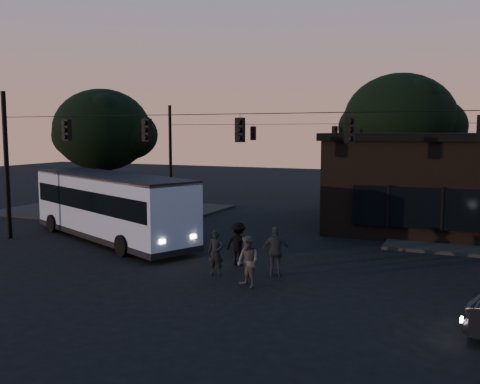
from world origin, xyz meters
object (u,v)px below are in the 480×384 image
at_px(bus, 110,203).
at_px(pedestrian_a, 216,253).
at_px(pedestrian_b, 248,262).
at_px(pedestrian_d, 238,244).
at_px(pedestrian_c, 276,251).
at_px(building, 477,182).

relative_size(bus, pedestrian_a, 6.79).
height_order(bus, pedestrian_b, bus).
bearing_deg(pedestrian_d, pedestrian_b, 129.46).
distance_m(bus, pedestrian_d, 8.30).
xyz_separation_m(pedestrian_a, pedestrian_c, (2.14, 0.83, 0.08)).
bearing_deg(bus, pedestrian_a, -1.43).
xyz_separation_m(pedestrian_c, pedestrian_d, (-1.99, 0.97, -0.06)).
bearing_deg(pedestrian_c, pedestrian_b, 56.09).
distance_m(pedestrian_b, pedestrian_c, 1.78).
height_order(building, pedestrian_a, building).
relative_size(pedestrian_a, pedestrian_d, 0.98).
height_order(bus, pedestrian_c, bus).
bearing_deg(bus, pedestrian_c, 7.87).
bearing_deg(pedestrian_a, pedestrian_d, 80.24).
relative_size(pedestrian_a, pedestrian_b, 0.97).
height_order(building, bus, building).
relative_size(pedestrian_c, pedestrian_d, 1.07).
distance_m(bus, pedestrian_a, 8.79).
distance_m(pedestrian_a, pedestrian_b, 1.93).
relative_size(pedestrian_b, pedestrian_c, 0.95).
xyz_separation_m(building, pedestrian_b, (-7.36, -15.02, -1.80)).
relative_size(bus, pedestrian_b, 6.56).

